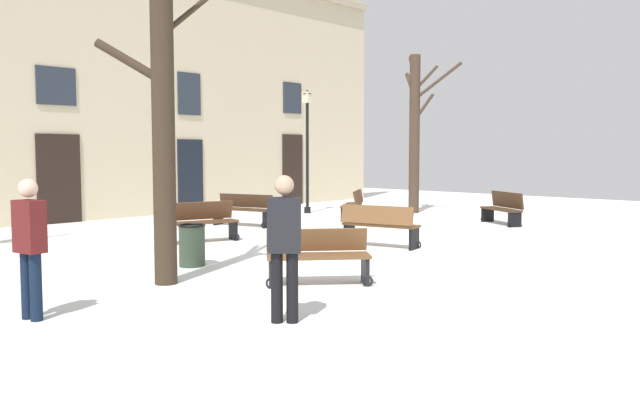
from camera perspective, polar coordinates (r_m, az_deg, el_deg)
The scene contains 14 objects.
ground_plane at distance 13.23m, azimuth 6.13°, elevation -4.42°, with size 35.00×35.00×0.00m, color white.
building_facade at distance 20.76m, azimuth -16.44°, elevation 10.26°, with size 21.88×0.60×8.35m.
tree_near_facade at distance 9.92m, azimuth -13.80°, elevation 8.52°, with size 2.07×1.30×5.68m.
tree_left_of_center at distance 21.32m, azimuth 8.51°, elevation 6.31°, with size 1.08×1.90×5.24m.
streetlamp at distance 20.93m, azimuth -1.14°, elevation 5.53°, with size 0.30×0.30×4.03m.
litter_bin at distance 11.41m, azimuth -11.37°, elevation -3.97°, with size 0.48×0.48×0.74m.
bench_far_corner at distance 9.66m, azimuth -0.17°, elevation -5.04°, with size 1.51×1.40×0.84m.
bench_back_to_back_left at distance 18.41m, azimuth 16.02°, elevation -0.71°, with size 1.19×1.55×0.90m.
bench_near_center_tree at distance 19.04m, azimuth 3.00°, elevation -0.40°, with size 1.67×1.32×0.88m.
bench_by_litter_bin at distance 17.41m, azimuth -6.87°, elevation -0.82°, with size 0.91×1.79×0.86m.
bench_near_lamp at distance 13.48m, azimuth 5.36°, elevation -2.27°, with size 0.87×1.72×0.89m.
bench_back_to_back_right at distance 14.42m, azimuth -10.63°, elevation -1.89°, with size 1.72×0.88×0.90m.
person_near_bench at distance 7.43m, azimuth -3.20°, elevation -3.68°, with size 0.42×0.43×1.73m.
person_strolling at distance 8.29m, azimuth -24.50°, elevation -3.44°, with size 0.28×0.41×1.68m.
Camera 1 is at (-10.40, -7.92, 1.99)m, focal length 35.80 mm.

